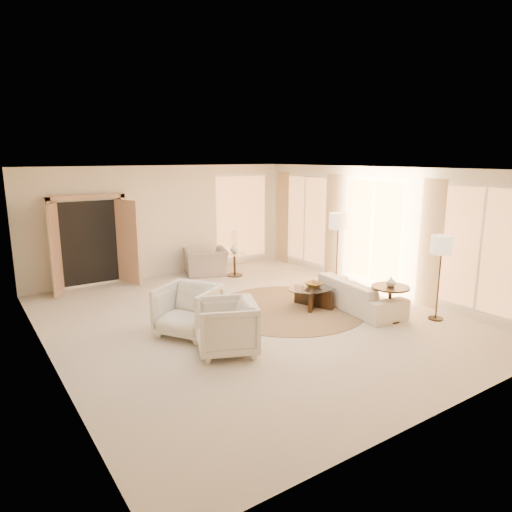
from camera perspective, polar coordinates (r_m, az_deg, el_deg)
room at (r=8.37m, az=-0.75°, el=1.18°), size 7.04×8.04×2.83m
windows_right at (r=10.70m, az=14.64°, el=2.97°), size 0.10×6.40×2.40m
window_back_corner at (r=12.89m, az=-1.79°, el=4.90°), size 1.70×0.10×2.40m
curtains_right at (r=11.28m, az=11.04°, el=3.35°), size 0.06×5.20×2.60m
french_doors at (r=11.18m, az=-19.96°, el=1.54°), size 1.95×0.66×2.16m
area_rug at (r=9.35m, az=4.07°, el=-6.49°), size 3.90×3.90×0.01m
sofa at (r=9.47m, az=12.52°, el=-4.60°), size 1.08×2.18×0.61m
armchair_left at (r=7.97m, az=-8.51°, el=-6.40°), size 1.23×1.25×0.95m
armchair_right at (r=7.19m, az=-3.73°, el=-8.52°), size 1.12×1.16×0.92m
accent_chair at (r=11.86m, az=-6.32°, el=-0.21°), size 1.20×0.97×0.91m
coffee_table at (r=9.41m, az=7.20°, el=-4.76°), size 1.42×1.42×0.43m
end_table at (r=8.88m, az=16.40°, el=-4.96°), size 0.70×0.70×0.66m
side_table at (r=11.74m, az=-2.69°, el=-0.72°), size 0.53×0.53×0.61m
floor_lamp_near at (r=10.71m, az=10.24°, el=3.91°), size 0.42×0.42×1.75m
floor_lamp_far at (r=9.01m, az=22.19°, el=0.86°), size 0.39×0.39×1.61m
bowl at (r=9.35m, az=7.23°, el=-3.58°), size 0.44×0.44×0.09m
end_vase at (r=8.80m, az=16.51°, el=-3.11°), size 0.23×0.23×0.19m
side_vase at (r=11.66m, az=-2.71°, el=0.95°), size 0.26×0.26×0.22m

